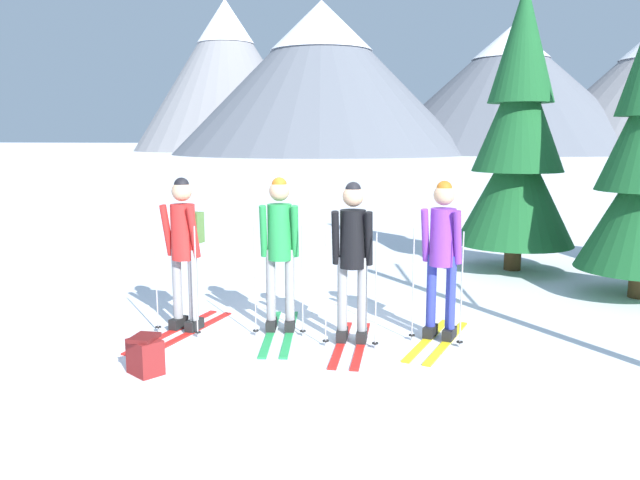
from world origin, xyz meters
TOP-DOWN VIEW (x-y plane):
  - ground_plane at (0.00, 0.00)m, footprint 400.00×400.00m
  - skier_in_red at (-1.47, -0.15)m, footprint 0.62×1.81m
  - skier_in_green at (-0.37, 0.06)m, footprint 0.62×1.75m
  - skier_in_black at (0.51, -0.17)m, footprint 0.61×1.59m
  - skier_in_purple at (1.47, 0.14)m, footprint 0.68×1.64m
  - pine_tree_mid at (2.59, 4.21)m, footprint 1.97×1.97m
  - backpack_on_snow_front at (-1.28, -1.53)m, footprint 0.40×0.37m
  - mountain_ridge_distant at (-1.96, 84.37)m, footprint 96.88×51.35m

SIDE VIEW (x-z plane):
  - ground_plane at x=0.00m, z-range 0.00..0.00m
  - backpack_on_snow_front at x=-1.28m, z-range 0.00..0.38m
  - skier_in_black at x=0.51m, z-range 0.12..1.91m
  - skier_in_purple at x=1.47m, z-range 0.12..1.91m
  - skier_in_red at x=-1.47m, z-range 0.12..1.92m
  - skier_in_green at x=-0.37m, z-range 0.12..1.93m
  - pine_tree_mid at x=2.59m, z-range -0.20..4.55m
  - mountain_ridge_distant at x=-1.96m, z-range -1.88..21.58m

